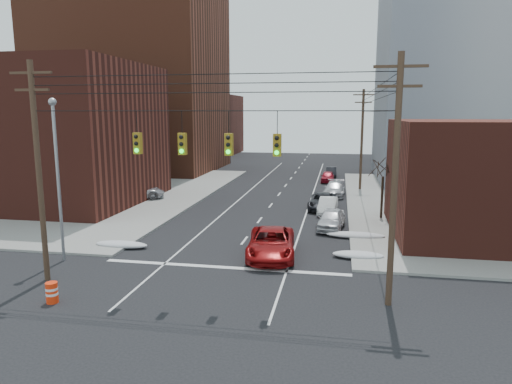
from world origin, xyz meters
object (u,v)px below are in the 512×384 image
at_px(red_pickup, 271,243).
at_px(lot_car_c, 72,191).
at_px(parked_car_f, 331,172).
at_px(lot_car_a, 87,200).
at_px(parked_car_a, 331,219).
at_px(parked_car_b, 328,206).
at_px(construction_barrel, 52,292).
at_px(parked_car_d, 334,189).
at_px(parked_car_c, 323,201).
at_px(lot_car_d, 113,183).
at_px(lot_car_b, 137,191).
at_px(parked_car_e, 328,177).

distance_m(red_pickup, lot_car_c, 26.61).
height_order(parked_car_f, lot_car_a, lot_car_a).
height_order(parked_car_a, lot_car_a, lot_car_a).
xyz_separation_m(red_pickup, parked_car_b, (3.02, 12.63, -0.14)).
bearing_deg(construction_barrel, parked_car_a, 52.13).
relative_size(parked_car_d, lot_car_a, 1.10).
xyz_separation_m(red_pickup, lot_car_c, (-22.21, 14.65, -0.05)).
bearing_deg(lot_car_a, parked_car_c, -69.04).
distance_m(lot_car_a, lot_car_d, 10.85).
bearing_deg(parked_car_a, parked_car_c, 104.30).
bearing_deg(red_pickup, construction_barrel, -141.95).
relative_size(lot_car_b, lot_car_d, 1.36).
distance_m(parked_car_b, parked_car_e, 17.99).
bearing_deg(lot_car_c, construction_barrel, -136.03).
xyz_separation_m(parked_car_e, construction_barrel, (-11.30, -39.08, -0.18)).
bearing_deg(lot_car_b, red_pickup, -157.93).
relative_size(lot_car_a, lot_car_c, 1.06).
xyz_separation_m(parked_car_d, lot_car_d, (-24.36, -0.62, 0.08)).
relative_size(lot_car_a, construction_barrel, 4.78).
bearing_deg(parked_car_d, parked_car_e, 98.72).
relative_size(parked_car_f, lot_car_a, 0.83).
xyz_separation_m(parked_car_e, lot_car_a, (-20.39, -20.60, 0.23)).
distance_m(parked_car_c, parked_car_e, 16.35).
height_order(parked_car_e, parked_car_f, parked_car_e).
bearing_deg(red_pickup, parked_car_f, 79.54).
bearing_deg(parked_car_f, parked_car_b, -91.96).
height_order(parked_car_d, parked_car_f, parked_car_d).
bearing_deg(parked_car_d, lot_car_c, -163.02).
distance_m(parked_car_f, lot_car_a, 33.16).
relative_size(parked_car_b, lot_car_a, 0.90).
relative_size(parked_car_e, construction_barrel, 4.11).
xyz_separation_m(lot_car_a, construction_barrel, (9.09, -18.48, -0.41)).
distance_m(red_pickup, parked_car_b, 12.98).
bearing_deg(parked_car_f, parked_car_c, -93.27).
bearing_deg(red_pickup, parked_car_b, 70.64).
distance_m(red_pickup, lot_car_b, 21.82).
bearing_deg(parked_car_b, lot_car_c, 179.31).
height_order(red_pickup, lot_car_a, lot_car_a).
xyz_separation_m(lot_car_c, construction_barrel, (13.42, -23.12, -0.28)).
bearing_deg(parked_car_f, lot_car_b, -134.18).
bearing_deg(parked_car_b, parked_car_c, 111.05).
distance_m(lot_car_c, lot_car_d, 5.94).
xyz_separation_m(parked_car_c, parked_car_e, (0.00, 16.35, -0.04)).
relative_size(parked_car_c, parked_car_e, 1.29).
height_order(lot_car_b, lot_car_c, lot_car_b).
relative_size(parked_car_c, parked_car_d, 1.01).
bearing_deg(parked_car_a, construction_barrel, -120.90).
bearing_deg(lot_car_b, lot_car_d, 22.27).
relative_size(parked_car_b, parked_car_d, 0.82).
distance_m(lot_car_a, lot_car_b, 5.75).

